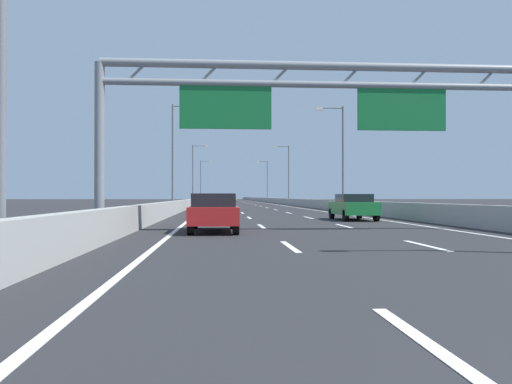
{
  "coord_description": "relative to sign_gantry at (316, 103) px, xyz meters",
  "views": [
    {
      "loc": [
        -3.64,
        -0.91,
        1.31
      ],
      "look_at": [
        1.16,
        65.95,
        1.84
      ],
      "focal_mm": 36.77,
      "sensor_mm": 36.0,
      "label": 1
    }
  ],
  "objects": [
    {
      "name": "lane_dash_right_7",
      "position": [
        1.81,
        48.01,
        -4.81
      ],
      "size": [
        0.16,
        3.0,
        0.01
      ],
      "primitive_type": "cube",
      "color": "white",
      "rests_on": "ground_plane"
    },
    {
      "name": "lane_dash_left_7",
      "position": [
        -1.79,
        48.01,
        -4.81
      ],
      "size": [
        0.16,
        3.0,
        0.01
      ],
      "primitive_type": "cube",
      "color": "white",
      "rests_on": "ground_plane"
    },
    {
      "name": "yellow_car",
      "position": [
        0.03,
        114.89,
        -4.09
      ],
      "size": [
        1.74,
        4.24,
        1.39
      ],
      "color": "yellow",
      "rests_on": "ground_plane"
    },
    {
      "name": "lane_dash_left_13",
      "position": [
        -1.79,
        102.01,
        -4.81
      ],
      "size": [
        0.16,
        3.0,
        0.01
      ],
      "primitive_type": "cube",
      "color": "white",
      "rests_on": "ground_plane"
    },
    {
      "name": "edge_line_left",
      "position": [
        -5.24,
        69.51,
        -4.81
      ],
      "size": [
        0.16,
        176.0,
        0.01
      ],
      "primitive_type": "cube",
      "color": "white",
      "rests_on": "ground_plane"
    },
    {
      "name": "lane_dash_right_14",
      "position": [
        1.81,
        111.01,
        -4.81
      ],
      "size": [
        0.16,
        3.0,
        0.01
      ],
      "primitive_type": "cube",
      "color": "white",
      "rests_on": "ground_plane"
    },
    {
      "name": "lane_dash_left_6",
      "position": [
        -1.79,
        39.01,
        -4.81
      ],
      "size": [
        0.16,
        3.0,
        0.01
      ],
      "primitive_type": "cube",
      "color": "white",
      "rests_on": "ground_plane"
    },
    {
      "name": "lane_dash_right_16",
      "position": [
        1.81,
        129.01,
        -4.81
      ],
      "size": [
        0.16,
        3.0,
        0.01
      ],
      "primitive_type": "cube",
      "color": "white",
      "rests_on": "ground_plane"
    },
    {
      "name": "lane_dash_left_8",
      "position": [
        -1.79,
        57.01,
        -4.81
      ],
      "size": [
        0.16,
        3.0,
        0.01
      ],
      "primitive_type": "cube",
      "color": "white",
      "rests_on": "ground_plane"
    },
    {
      "name": "lane_dash_right_12",
      "position": [
        1.81,
        93.01,
        -4.81
      ],
      "size": [
        0.16,
        3.0,
        0.01
      ],
      "primitive_type": "cube",
      "color": "white",
      "rests_on": "ground_plane"
    },
    {
      "name": "lane_dash_right_1",
      "position": [
        1.81,
        -5.99,
        -4.81
      ],
      "size": [
        0.16,
        3.0,
        0.01
      ],
      "primitive_type": "cube",
      "color": "white",
      "rests_on": "ground_plane"
    },
    {
      "name": "lane_dash_left_16",
      "position": [
        -1.79,
        129.01,
        -4.81
      ],
      "size": [
        0.16,
        3.0,
        0.01
      ],
      "primitive_type": "cube",
      "color": "white",
      "rests_on": "ground_plane"
    },
    {
      "name": "lane_dash_left_2",
      "position": [
        -1.79,
        3.01,
        -4.81
      ],
      "size": [
        0.16,
        3.0,
        0.01
      ],
      "primitive_type": "cube",
      "color": "white",
      "rests_on": "ground_plane"
    },
    {
      "name": "streetlamp_left_mid",
      "position": [
        -7.46,
        27.6,
        0.58
      ],
      "size": [
        2.58,
        0.28,
        9.5
      ],
      "color": "slate",
      "rests_on": "ground_plane"
    },
    {
      "name": "lane_dash_right_6",
      "position": [
        1.81,
        39.01,
        -4.81
      ],
      "size": [
        0.16,
        3.0,
        0.01
      ],
      "primitive_type": "cube",
      "color": "white",
      "rests_on": "ground_plane"
    },
    {
      "name": "lane_dash_left_11",
      "position": [
        -1.79,
        84.01,
        -4.81
      ],
      "size": [
        0.16,
        3.0,
        0.01
      ],
      "primitive_type": "cube",
      "color": "white",
      "rests_on": "ground_plane"
    },
    {
      "name": "lane_dash_left_10",
      "position": [
        -1.79,
        75.01,
        -4.81
      ],
      "size": [
        0.16,
        3.0,
        0.01
      ],
      "primitive_type": "cube",
      "color": "white",
      "rests_on": "ground_plane"
    },
    {
      "name": "lane_dash_left_12",
      "position": [
        -1.79,
        93.01,
        -4.81
      ],
      "size": [
        0.16,
        3.0,
        0.01
      ],
      "primitive_type": "cube",
      "color": "white",
      "rests_on": "ground_plane"
    },
    {
      "name": "barrier_right",
      "position": [
        6.91,
        91.51,
        -4.34
      ],
      "size": [
        0.45,
        220.0,
        0.95
      ],
      "color": "#9E9E99",
      "rests_on": "ground_plane"
    },
    {
      "name": "lane_dash_right_3",
      "position": [
        1.81,
        12.01,
        -4.81
      ],
      "size": [
        0.16,
        3.0,
        0.01
      ],
      "primitive_type": "cube",
      "color": "white",
      "rests_on": "ground_plane"
    },
    {
      "name": "white_car",
      "position": [
        -3.42,
        89.91,
        -4.04
      ],
      "size": [
        1.85,
        4.64,
        1.54
      ],
      "color": "silver",
      "rests_on": "ground_plane"
    },
    {
      "name": "sign_gantry",
      "position": [
        0.0,
        0.0,
        0.0
      ],
      "size": [
        16.29,
        0.36,
        6.36
      ],
      "color": "gray",
      "rests_on": "ground_plane"
    },
    {
      "name": "lane_dash_left_3",
      "position": [
        -1.79,
        12.01,
        -4.81
      ],
      "size": [
        0.16,
        3.0,
        0.01
      ],
      "primitive_type": "cube",
      "color": "white",
      "rests_on": "ground_plane"
    },
    {
      "name": "edge_line_right",
      "position": [
        5.26,
        69.51,
        -4.81
      ],
      "size": [
        0.16,
        176.0,
        0.01
      ],
      "primitive_type": "cube",
      "color": "white",
      "rests_on": "ground_plane"
    },
    {
      "name": "streetlamp_right_far",
      "position": [
        7.47,
        64.53,
        0.58
      ],
      "size": [
        2.58,
        0.28,
        9.5
      ],
      "color": "slate",
      "rests_on": "ground_plane"
    },
    {
      "name": "lane_dash_right_13",
      "position": [
        1.81,
        102.01,
        -4.81
      ],
      "size": [
        0.16,
        3.0,
        0.01
      ],
      "primitive_type": "cube",
      "color": "white",
      "rests_on": "ground_plane"
    },
    {
      "name": "lane_dash_right_5",
      "position": [
        1.81,
        30.01,
        -4.81
      ],
      "size": [
        0.16,
        3.0,
        0.01
      ],
      "primitive_type": "cube",
      "color": "white",
      "rests_on": "ground_plane"
    },
    {
      "name": "lane_dash_left_0",
      "position": [
        -1.79,
        -14.99,
        -4.81
      ],
      "size": [
        0.16,
        3.0,
        0.01
      ],
      "primitive_type": "cube",
      "color": "white",
      "rests_on": "ground_plane"
    },
    {
      "name": "streetlamp_left_far",
      "position": [
        -7.46,
        64.53,
        0.58
      ],
      "size": [
        2.58,
        0.28,
        9.5
      ],
      "color": "slate",
      "rests_on": "ground_plane"
    },
    {
      "name": "lane_dash_right_17",
      "position": [
        1.81,
        138.01,
        -4.81
      ],
      "size": [
        0.16,
        3.0,
        0.01
      ],
      "primitive_type": "cube",
      "color": "white",
      "rests_on": "ground_plane"
    },
    {
      "name": "red_car",
      "position": [
        -3.81,
        -0.17,
        -4.08
      ],
      "size": [
        1.74,
        4.45,
        1.4
      ],
      "color": "red",
      "rests_on": "ground_plane"
    },
    {
      "name": "streetlamp_right_mid",
      "position": [
        7.47,
        27.6,
        0.58
      ],
      "size": [
        2.58,
        0.28,
        9.5
      ],
      "color": "slate",
      "rests_on": "ground_plane"
    },
    {
      "name": "lane_dash_left_14",
      "position": [
        -1.79,
        111.01,
        -4.81
      ],
      "size": [
        0.16,
        3.0,
        0.01
      ],
      "primitive_type": "cube",
      "color": "white",
      "rests_on": "ground_plane"
    },
    {
      "name": "lane_dash_right_2",
      "position": [
        1.81,
        3.01,
        -4.81
      ],
      "size": [
        0.16,
        3.0,
        0.01
      ],
      "primitive_type": "cube",
      "color": "white",
      "rests_on": "ground_plane"
    },
    {
      "name": "lane_dash_left_4",
      "position": [
        -1.79,
        21.01,
        -4.81
      ],
      "size": [
        0.16,
        3.0,
        0.01
      ],
      "primitive_type": "cube",
      "color": "white",
      "rests_on": "ground_plane"
    },
    {
      "name": "lane_dash_left_1",
      "position": [
        -1.79,
        -5.99,
        -4.81
      ],
      "size": [
        0.16,
        3.0,
        0.01
      ],
      "primitive_type": "cube",
      "color": "white",
      "rests_on": "ground_plane"
    },
    {
      "name": "lane_dash_left_15",
      "position": [
        -1.79,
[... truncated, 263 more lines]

